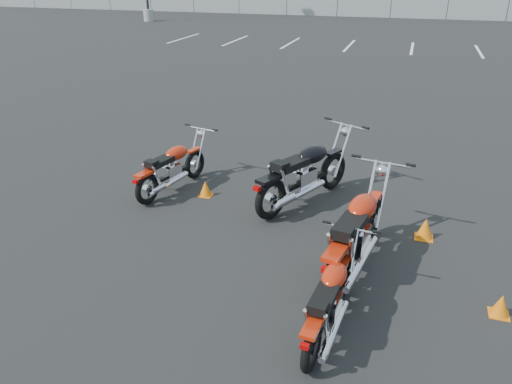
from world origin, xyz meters
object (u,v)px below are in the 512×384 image
(motorcycle_third_red, at_px, (330,301))
(motorcycle_rear_red, at_px, (357,233))
(motorcycle_second_black, at_px, (304,174))
(motorcycle_front_red, at_px, (172,168))

(motorcycle_third_red, distance_m, motorcycle_rear_red, 1.36)
(motorcycle_second_black, bearing_deg, motorcycle_third_red, -72.78)
(motorcycle_third_red, bearing_deg, motorcycle_front_red, 138.52)
(motorcycle_third_red, xyz_separation_m, motorcycle_rear_red, (0.11, 1.35, 0.13))
(motorcycle_second_black, bearing_deg, motorcycle_front_red, -175.28)
(motorcycle_third_red, bearing_deg, motorcycle_second_black, 107.22)
(motorcycle_front_red, distance_m, motorcycle_rear_red, 3.76)
(motorcycle_second_black, height_order, motorcycle_rear_red, motorcycle_second_black)
(motorcycle_front_red, bearing_deg, motorcycle_third_red, -41.48)
(motorcycle_rear_red, bearing_deg, motorcycle_third_red, -94.71)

